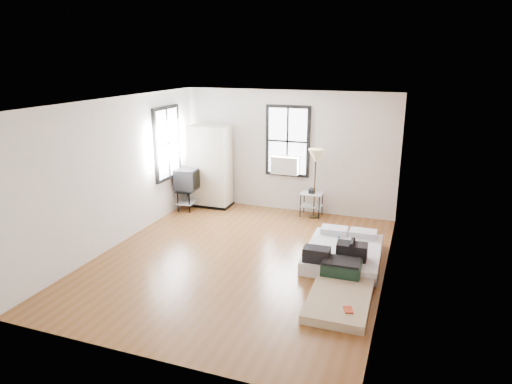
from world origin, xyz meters
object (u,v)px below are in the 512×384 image
at_px(wardrobe, 210,167).
at_px(side_table, 312,198).
at_px(floor_lamp, 316,159).
at_px(mattress_main, 343,252).
at_px(mattress_bare, 341,289).
at_px(tv_stand, 188,180).

distance_m(wardrobe, side_table, 2.55).
distance_m(wardrobe, floor_lamp, 2.59).
bearing_deg(mattress_main, floor_lamp, 114.08).
relative_size(mattress_main, mattress_bare, 1.05).
xyz_separation_m(wardrobe, side_table, (2.49, 0.07, -0.54)).
relative_size(mattress_bare, side_table, 2.62).
distance_m(mattress_bare, wardrobe, 5.09).
distance_m(mattress_bare, tv_stand, 5.09).
distance_m(mattress_main, wardrobe, 4.21).
bearing_deg(side_table, wardrobe, -178.39).
bearing_deg(wardrobe, floor_lamp, 0.34).
distance_m(mattress_main, mattress_bare, 1.28).
xyz_separation_m(mattress_bare, side_table, (-1.26, 3.40, 0.33)).
height_order(floor_lamp, tv_stand, floor_lamp).
xyz_separation_m(mattress_bare, floor_lamp, (-1.19, 3.33, 1.23)).
xyz_separation_m(mattress_bare, tv_stand, (-4.14, 2.91, 0.60)).
bearing_deg(floor_lamp, side_table, 136.56).
relative_size(mattress_main, side_table, 2.75).
height_order(mattress_main, tv_stand, tv_stand).
xyz_separation_m(mattress_main, wardrobe, (-3.57, 2.07, 0.82)).
bearing_deg(mattress_main, mattress_bare, -83.86).
xyz_separation_m(wardrobe, floor_lamp, (2.56, 0.00, 0.37)).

